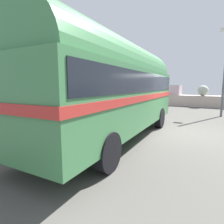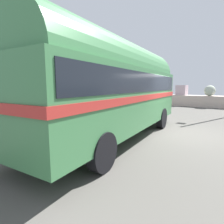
{
  "view_description": "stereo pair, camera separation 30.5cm",
  "coord_description": "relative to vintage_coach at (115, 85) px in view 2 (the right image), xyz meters",
  "views": [
    {
      "loc": [
        2.03,
        -8.03,
        2.03
      ],
      "look_at": [
        -1.95,
        -2.16,
        1.01
      ],
      "focal_mm": 29.19,
      "sensor_mm": 36.0,
      "label": 1
    },
    {
      "loc": [
        2.28,
        -7.85,
        2.03
      ],
      "look_at": [
        -1.95,
        -2.16,
        1.01
      ],
      "focal_mm": 29.19,
      "sensor_mm": 36.0,
      "label": 2
    }
  ],
  "objects": [
    {
      "name": "second_coach",
      "position": [
        -3.85,
        0.5,
        0.0
      ],
      "size": [
        4.6,
        8.91,
        3.7
      ],
      "rotation": [
        0.0,
        0.0,
        0.27
      ],
      "color": "black",
      "rests_on": "ground"
    },
    {
      "name": "ground",
      "position": [
        1.73,
        2.26,
        -2.04
      ],
      "size": [
        32.0,
        26.0,
        0.02
      ],
      "color": "#52504A"
    },
    {
      "name": "breakwater",
      "position": [
        1.6,
        14.04,
        -1.34
      ],
      "size": [
        31.36,
        2.08,
        2.46
      ],
      "color": "#C1ADA0",
      "rests_on": "ground"
    },
    {
      "name": "vintage_coach",
      "position": [
        0.0,
        0.0,
        0.0
      ],
      "size": [
        3.4,
        8.81,
        3.7
      ],
      "rotation": [
        0.0,
        0.0,
        0.11
      ],
      "color": "black",
      "rests_on": "ground"
    }
  ]
}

